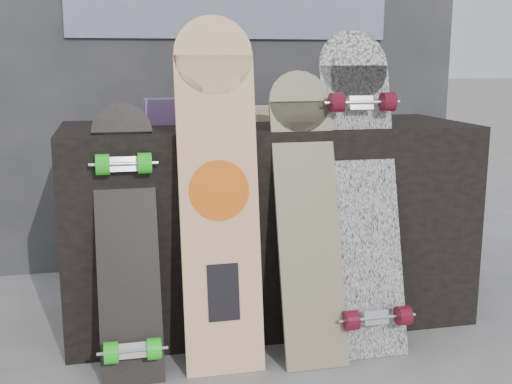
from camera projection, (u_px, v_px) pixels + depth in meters
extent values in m
plane|color=slate|center=(301.00, 368.00, 2.23)|extent=(60.00, 60.00, 0.00)
cube|color=black|center=(267.00, 222.00, 2.62)|extent=(1.60, 0.60, 0.80)
cube|color=#313135|center=(228.00, 49.00, 3.29)|extent=(2.40, 0.20, 2.20)
cube|color=#0D194F|center=(232.00, 7.00, 3.15)|extent=(1.60, 0.02, 0.30)
cube|color=#6C3F82|center=(168.00, 111.00, 2.53)|extent=(0.18, 0.12, 0.10)
cube|color=#6C3F82|center=(348.00, 107.00, 2.62)|extent=(0.14, 0.14, 0.12)
cube|color=#D1B78C|center=(272.00, 113.00, 2.68)|extent=(0.22, 0.10, 0.06)
cube|color=beige|center=(220.00, 216.00, 2.17)|extent=(0.27, 0.21, 1.07)
cylinder|color=beige|center=(213.00, 56.00, 2.15)|extent=(0.27, 0.07, 0.27)
cylinder|color=#FF6310|center=(219.00, 190.00, 2.16)|extent=(0.21, 0.04, 0.20)
cube|color=black|center=(223.00, 292.00, 2.17)|extent=(0.11, 0.04, 0.19)
cube|color=#C6B787|center=(309.00, 233.00, 2.26)|extent=(0.23, 0.29, 0.91)
cylinder|color=#C6B787|center=(299.00, 102.00, 2.29)|extent=(0.23, 0.08, 0.22)
cube|color=white|center=(363.00, 210.00, 2.34)|extent=(0.27, 0.30, 1.03)
cylinder|color=white|center=(353.00, 66.00, 2.37)|extent=(0.27, 0.09, 0.26)
cube|color=silver|center=(375.00, 317.00, 2.27)|extent=(0.09, 0.04, 0.06)
cylinder|color=#590C1E|center=(351.00, 320.00, 2.23)|extent=(0.04, 0.07, 0.07)
cylinder|color=#590C1E|center=(403.00, 315.00, 2.27)|extent=(0.05, 0.07, 0.07)
cube|color=silver|center=(360.00, 103.00, 2.32)|extent=(0.09, 0.04, 0.06)
cylinder|color=#590C1E|center=(336.00, 103.00, 2.27)|extent=(0.04, 0.07, 0.07)
cylinder|color=#590C1E|center=(388.00, 102.00, 2.32)|extent=(0.05, 0.07, 0.07)
cube|color=black|center=(128.00, 256.00, 2.15)|extent=(0.21, 0.28, 0.81)
cylinder|color=black|center=(122.00, 132.00, 2.20)|extent=(0.21, 0.08, 0.20)
cube|color=silver|center=(133.00, 350.00, 2.08)|extent=(0.09, 0.04, 0.06)
cylinder|color=#24DF1F|center=(111.00, 353.00, 2.05)|extent=(0.04, 0.07, 0.07)
cylinder|color=#24DF1F|center=(154.00, 349.00, 2.08)|extent=(0.04, 0.07, 0.07)
cube|color=silver|center=(124.00, 165.00, 2.14)|extent=(0.09, 0.04, 0.06)
cylinder|color=#24DF1F|center=(103.00, 165.00, 2.11)|extent=(0.04, 0.07, 0.07)
cylinder|color=#24DF1F|center=(145.00, 163.00, 2.14)|extent=(0.04, 0.07, 0.07)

